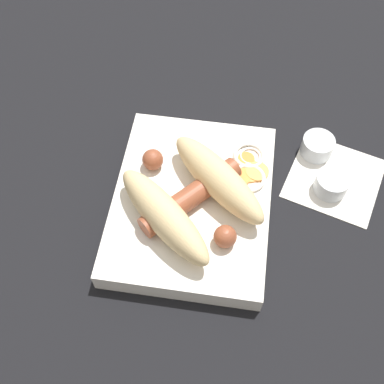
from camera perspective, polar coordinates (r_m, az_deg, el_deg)
ground_plane at (r=0.60m, az=-0.00°, el=-1.99°), size 3.00×3.00×0.00m
food_tray at (r=0.59m, az=-0.00°, el=-1.28°), size 0.24×0.19×0.03m
bread_roll at (r=0.55m, az=-0.03°, el=-0.57°), size 0.19×0.19×0.05m
sausage at (r=0.56m, az=-0.59°, el=-0.49°), size 0.12×0.13×0.03m
pickled_veggies at (r=0.60m, az=6.73°, el=2.88°), size 0.08×0.06×0.01m
napkin at (r=0.65m, az=16.53°, el=1.57°), size 0.14×0.14×0.00m
condiment_cup_near at (r=0.63m, az=16.17°, el=0.85°), size 0.04×0.04×0.03m
condiment_cup_far at (r=0.66m, az=14.60°, el=5.17°), size 0.04×0.04×0.03m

